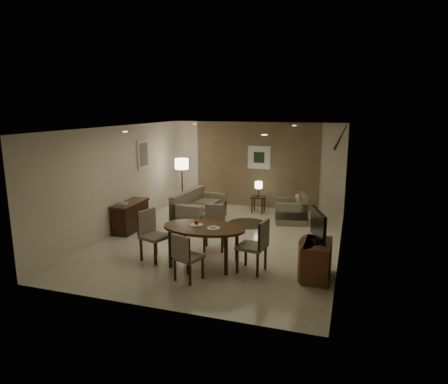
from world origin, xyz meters
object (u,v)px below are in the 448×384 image
(chair_near, at_px, (189,257))
(armchair, at_px, (291,208))
(chair_right, at_px, (252,246))
(side_table, at_px, (258,204))
(dining_table, at_px, (204,246))
(sofa, at_px, (199,207))
(tv_cabinet, at_px, (317,260))
(console_desk, at_px, (131,216))
(chair_left, at_px, (155,236))
(chair_far, at_px, (214,228))
(floor_lamp, at_px, (182,185))

(chair_near, height_order, armchair, chair_near)
(chair_right, distance_m, side_table, 4.51)
(dining_table, relative_size, sofa, 0.94)
(tv_cabinet, xyz_separation_m, armchair, (-1.05, 3.55, 0.05))
(console_desk, relative_size, chair_left, 1.14)
(console_desk, height_order, sofa, sofa)
(chair_left, relative_size, side_table, 2.12)
(chair_far, bearing_deg, dining_table, -97.46)
(console_desk, bearing_deg, chair_far, -14.81)
(chair_near, bearing_deg, chair_left, -15.74)
(tv_cabinet, relative_size, sofa, 0.50)
(dining_table, distance_m, chair_far, 0.88)
(console_desk, relative_size, dining_table, 0.70)
(floor_lamp, bearing_deg, armchair, -3.88)
(console_desk, relative_size, sofa, 0.66)
(console_desk, height_order, chair_left, chair_left)
(floor_lamp, bearing_deg, chair_right, -50.63)
(console_desk, xyz_separation_m, side_table, (2.74, 2.82, -0.13))
(dining_table, xyz_separation_m, side_table, (0.11, 4.35, -0.15))
(console_desk, relative_size, chair_far, 1.21)
(chair_left, relative_size, sofa, 0.58)
(chair_left, bearing_deg, side_table, 4.05)
(chair_left, xyz_separation_m, armchair, (2.27, 3.69, -0.13))
(sofa, height_order, armchair, sofa)
(sofa, bearing_deg, chair_far, -145.98)
(dining_table, distance_m, armchair, 3.79)
(armchair, bearing_deg, chair_near, -27.88)
(console_desk, relative_size, side_table, 2.42)
(dining_table, distance_m, chair_left, 1.07)
(dining_table, distance_m, sofa, 3.07)
(chair_near, bearing_deg, dining_table, -72.41)
(console_desk, relative_size, chair_right, 1.14)
(chair_far, bearing_deg, sofa, 106.40)
(chair_near, distance_m, chair_right, 1.26)
(armchair, distance_m, side_table, 1.35)
(armchair, relative_size, floor_lamp, 0.55)
(dining_table, bearing_deg, console_desk, 149.71)
(dining_table, height_order, armchair, dining_table)
(tv_cabinet, bearing_deg, chair_near, -159.74)
(console_desk, bearing_deg, floor_lamp, 78.65)
(chair_left, bearing_deg, chair_right, -70.17)
(console_desk, distance_m, dining_table, 3.05)
(tv_cabinet, height_order, side_table, tv_cabinet)
(armchair, height_order, floor_lamp, floor_lamp)
(console_desk, height_order, dining_table, dining_table)
(tv_cabinet, xyz_separation_m, dining_table, (-2.26, -0.04, 0.05))
(chair_near, xyz_separation_m, side_table, (0.11, 5.15, -0.21))
(chair_left, xyz_separation_m, sofa, (-0.16, 2.92, -0.10))
(armchair, xyz_separation_m, side_table, (-1.10, 0.76, -0.15))
(chair_left, distance_m, sofa, 2.93)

